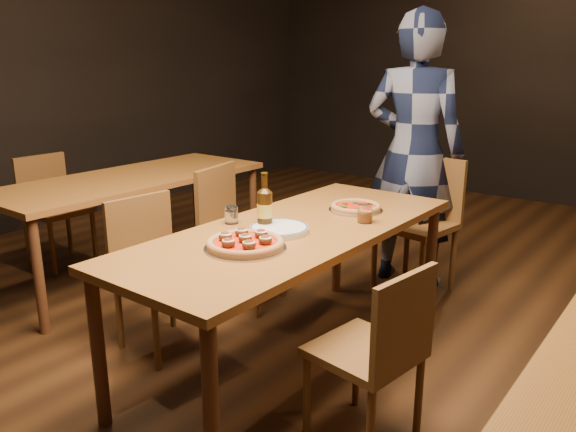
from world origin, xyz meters
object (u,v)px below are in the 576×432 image
Objects in this scene: table_main at (294,241)px; chair_main_nw at (162,273)px; pizza_meatball at (245,243)px; water_glass at (231,215)px; plate_stack at (279,229)px; table_left at (132,186)px; chair_main_e at (365,350)px; diner at (414,152)px; amber_glass at (365,213)px; chair_nbr_left at (58,209)px; pizza_margherita at (356,207)px; beer_bottle at (265,209)px; chair_end at (416,224)px; chair_main_sw at (244,234)px.

table_main is 0.77m from chair_main_nw.
pizza_meatball is 4.23× the size of water_glass.
table_main is at bearing 84.33° from plate_stack.
table_main is at bearing -10.01° from table_left.
chair_main_e is 0.44× the size of diner.
chair_nbr_left is at bearing -175.23° from amber_glass.
table_main and table_left have the same top height.
amber_glass is (0.25, 0.40, 0.03)m from plate_stack.
diner is (-0.03, 1.54, 0.18)m from plate_stack.
table_main is 0.48m from pizza_margherita.
chair_nbr_left is at bearing 168.80° from pizza_meatball.
chair_main_nw is at bearing -103.11° from chair_nbr_left.
chair_main_nw is 3.20× the size of beer_bottle.
pizza_margherita is (0.08, 0.47, 0.09)m from table_main.
table_main is 2.36m from chair_nbr_left.
chair_nbr_left is 3.23× the size of beer_bottle.
chair_end is 3.37× the size of plate_stack.
chair_end reaches higher than amber_glass.
chair_main_e is at bearing -15.10° from table_left.
pizza_meatball is at bearing -107.24° from amber_glass.
pizza_meatball is (1.72, -0.69, 0.10)m from table_left.
amber_glass is (0.21, 0.69, 0.02)m from pizza_meatball.
pizza_meatball reaches higher than table_left.
beer_bottle is at bearing -88.68° from chair_end.
table_left is 2.41× the size of chair_main_e.
water_glass is at bearing 70.52° from diner.
chair_main_sw is 3.42× the size of beer_bottle.
water_glass reaches higher than chair_main_e.
diner is at bearing -14.41° from chair_main_nw.
chair_main_sw is (-0.06, 0.73, 0.03)m from chair_main_nw.
chair_end reaches higher than chair_main_nw.
plate_stack is (0.71, -0.53, 0.29)m from chair_main_sw.
chair_nbr_left is 2.09m from water_glass.
chair_nbr_left is at bearing 175.46° from plate_stack.
pizza_margherita is (2.42, 0.39, 0.33)m from chair_nbr_left.
plate_stack is at bearing -121.51° from amber_glass.
pizza_margherita is at bearing 132.28° from amber_glass.
chair_main_nw reaches higher than pizza_meatball.
water_glass is at bearing -17.37° from table_left.
amber_glass reaches higher than plate_stack.
chair_main_nw is at bearing -154.80° from water_glass.
table_left is at bearing -174.53° from pizza_margherita.
table_main is 1.30m from chair_end.
chair_main_sw reaches higher than water_glass.
chair_end is at bearing -54.32° from chair_main_sw.
plate_stack reaches higher than table_main.
chair_end is at bearing 90.13° from pizza_margherita.
pizza_meatball is at bearing -65.94° from beer_bottle.
chair_nbr_left is at bearing 20.18° from diner.
chair_nbr_left is (-2.35, 0.08, -0.24)m from table_main.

